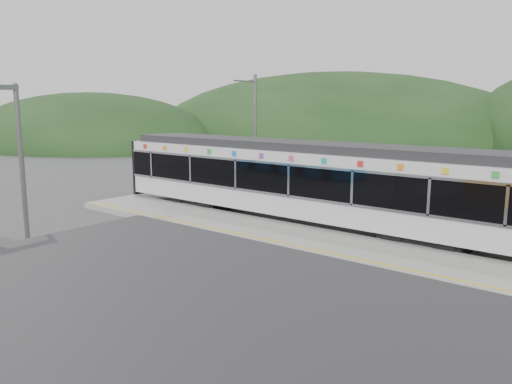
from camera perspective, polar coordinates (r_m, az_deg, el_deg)
The scene contains 7 objects.
ground at distance 17.13m, azimuth 0.02°, elevation -8.43°, with size 120.00×120.00×0.00m, color #4C4C4F.
hills at distance 19.17m, azimuth 25.36°, elevation -7.41°, with size 146.00×149.00×26.00m.
platform at distance 19.66m, azimuth 6.09°, elevation -5.60°, with size 26.00×3.20×0.30m, color #9E9E99.
yellow_line at distance 18.57m, azimuth 3.91°, elevation -6.00°, with size 26.00×0.10×0.01m, color yellow.
train at distance 22.72m, azimuth 4.94°, elevation 1.49°, with size 20.44×3.01×3.74m.
catenary_mast_west at distance 27.37m, azimuth -0.15°, elevation 6.31°, with size 0.18×1.80×7.00m.
lamp_post at distance 13.46m, azimuth -25.52°, elevation 0.95°, with size 0.36×1.04×5.91m.
Camera 1 is at (10.20, -12.65, 5.42)m, focal length 35.00 mm.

